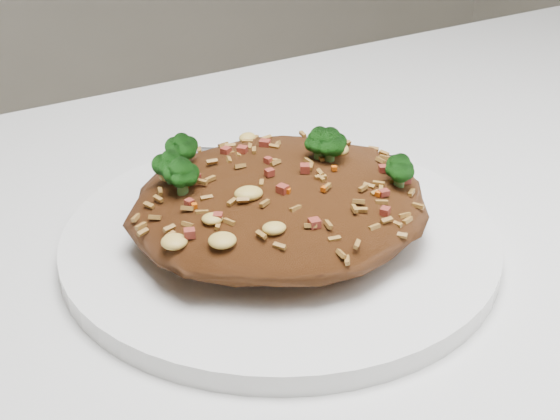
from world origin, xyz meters
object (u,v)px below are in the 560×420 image
(dining_table, at_px, (410,375))
(plate, at_px, (280,239))
(fried_rice, at_px, (280,192))
(fork, at_px, (306,156))

(dining_table, distance_m, plate, 0.14)
(fried_rice, height_order, fork, fried_rice)
(plate, bearing_deg, dining_table, -46.03)
(dining_table, height_order, plate, plate)
(plate, distance_m, fork, 0.11)
(plate, relative_size, fried_rice, 1.46)
(fried_rice, distance_m, fork, 0.11)
(fork, bearing_deg, dining_table, -58.04)
(dining_table, relative_size, plate, 4.16)
(plate, height_order, fork, fork)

